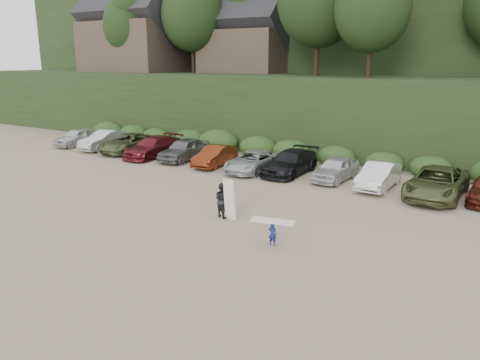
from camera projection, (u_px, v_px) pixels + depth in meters
The scene contains 5 objects.
ground at pixel (208, 221), 21.94m from camera, with size 120.00×120.00×0.00m, color tan.
hillside_backdrop at pixel (401, 20), 48.98m from camera, with size 90.00×41.50×28.00m.
parked_cars at pixel (274, 162), 30.83m from camera, with size 39.50×6.36×1.63m.
child_surfer at pixel (273, 228), 18.89m from camera, with size 1.86×0.85×1.07m.
adult_surfer at pixel (223, 200), 22.22m from camera, with size 1.30×0.87×2.00m.
Camera 1 is at (12.02, -16.97, 7.40)m, focal length 35.00 mm.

